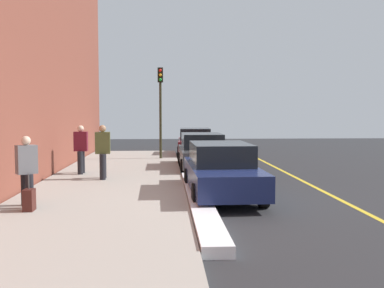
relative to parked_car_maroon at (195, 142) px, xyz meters
The scene contains 12 objects.
ground_plane 12.23m from the parked_car_maroon, ahead, with size 56.00×56.00×0.00m, color #28282B.
sidewalk 12.67m from the parked_car_maroon, 15.30° to the right, with size 28.00×4.60×0.15m, color #A39E93.
lane_stripe_centre 12.63m from the parked_car_maroon, 14.52° to the left, with size 28.00×0.14×0.01m, color gold.
snow_bank_curb 12.84m from the parked_car_maroon, ahead, with size 8.94×0.56×0.22m, color white.
parked_car_maroon is the anchor object (origin of this frame).
parked_car_charcoal 6.00m from the parked_car_maroon, ahead, with size 4.51×1.93×1.51m.
parked_car_navy 11.83m from the parked_car_maroon, ahead, with size 4.77×1.98×1.51m.
pedestrian_grey_coat 14.46m from the parked_car_maroon, 19.69° to the right, with size 0.50×0.54×1.68m.
pedestrian_olive_coat 9.92m from the parked_car_maroon, 21.92° to the right, with size 0.60×0.51×1.81m.
pedestrian_burgundy_coat 9.13m from the parked_car_maroon, 30.83° to the right, with size 0.58×0.48×1.76m.
traffic_light_pole 3.89m from the parked_car_maroon, 36.36° to the right, with size 0.35×0.26×4.38m.
rolling_suitcase 14.83m from the parked_car_maroon, 18.46° to the right, with size 0.34×0.22×0.86m.
Camera 1 is at (12.17, -1.54, 2.39)m, focal length 42.12 mm.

